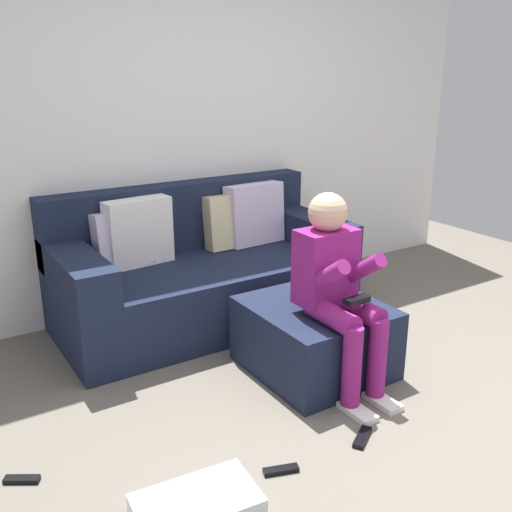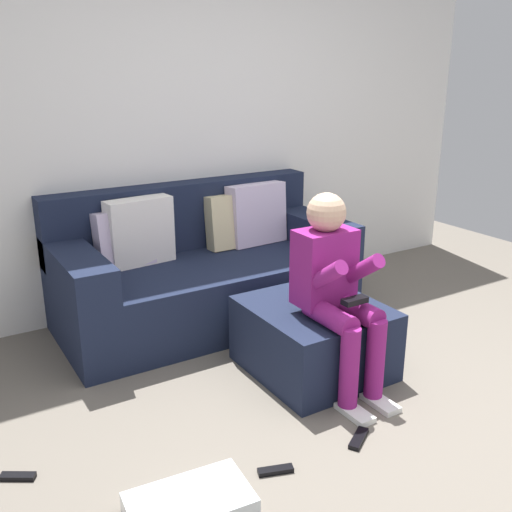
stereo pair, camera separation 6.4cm
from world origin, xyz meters
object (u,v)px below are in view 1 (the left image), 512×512
(couch_sectional, at_px, (201,271))
(remote_by_storage_bin, at_px, (281,470))
(ottoman, at_px, (315,337))
(person_seated, at_px, (337,283))
(storage_bin, at_px, (197,506))
(remote_near_ottoman, at_px, (362,437))
(remote_under_side_table, at_px, (22,479))

(couch_sectional, height_order, remote_by_storage_bin, couch_sectional)
(ottoman, distance_m, person_seated, 0.45)
(couch_sectional, height_order, storage_bin, couch_sectional)
(couch_sectional, bearing_deg, storage_bin, -118.20)
(storage_bin, bearing_deg, couch_sectional, 61.80)
(remote_by_storage_bin, bearing_deg, couch_sectional, 92.42)
(remote_near_ottoman, bearing_deg, storage_bin, 148.39)
(person_seated, height_order, remote_under_side_table, person_seated)
(ottoman, bearing_deg, remote_near_ottoman, -108.85)
(storage_bin, distance_m, remote_by_storage_bin, 0.43)
(remote_under_side_table, bearing_deg, remote_by_storage_bin, 2.66)
(ottoman, relative_size, remote_under_side_table, 5.07)
(storage_bin, bearing_deg, remote_near_ottoman, 0.68)
(couch_sectional, relative_size, remote_by_storage_bin, 12.58)
(ottoman, distance_m, remote_near_ottoman, 0.74)
(remote_by_storage_bin, distance_m, remote_under_side_table, 1.12)
(person_seated, relative_size, storage_bin, 2.20)
(ottoman, bearing_deg, person_seated, -95.48)
(remote_near_ottoman, bearing_deg, remote_by_storage_bin, 145.84)
(ottoman, xyz_separation_m, remote_near_ottoman, (-0.23, -0.67, -0.19))
(couch_sectional, distance_m, remote_under_side_table, 1.88)
(person_seated, xyz_separation_m, remote_near_ottoman, (-0.21, -0.48, -0.60))
(person_seated, distance_m, remote_by_storage_bin, 1.02)
(remote_near_ottoman, bearing_deg, ottoman, 38.85)
(ottoman, distance_m, remote_by_storage_bin, 0.98)
(ottoman, xyz_separation_m, storage_bin, (-1.12, -0.68, -0.16))
(couch_sectional, height_order, remote_near_ottoman, couch_sectional)
(ottoman, height_order, remote_under_side_table, ottoman)
(couch_sectional, xyz_separation_m, remote_by_storage_bin, (-0.48, -1.67, -0.34))
(ottoman, height_order, remote_by_storage_bin, ottoman)
(couch_sectional, bearing_deg, person_seated, -80.92)
(ottoman, relative_size, remote_by_storage_bin, 4.79)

